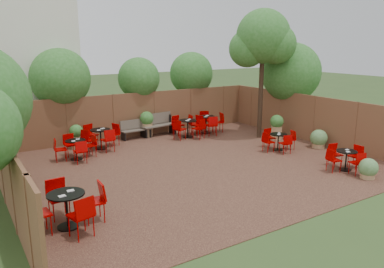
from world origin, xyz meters
TOP-DOWN VIEW (x-y plane):
  - ground at (0.00, 0.00)m, footprint 80.00×80.00m
  - courtyard_paving at (0.00, 0.00)m, footprint 12.00×10.00m
  - fence_back at (0.00, 5.00)m, footprint 12.00×0.08m
  - fence_left at (-6.00, 0.00)m, footprint 0.08×10.00m
  - fence_right at (6.00, 0.00)m, footprint 0.08×10.00m
  - neighbour_building at (-4.50, 8.00)m, footprint 5.00×4.00m
  - overhang_foliage at (-1.50, 2.64)m, footprint 15.87×10.38m
  - courtyard_tree at (4.59, 1.81)m, footprint 2.55×2.45m
  - park_bench_left at (-0.18, 4.62)m, footprint 1.37×0.49m
  - park_bench_right at (0.92, 4.63)m, footprint 1.68×0.71m
  - bistro_tables at (-0.13, 1.41)m, footprint 10.49×8.52m
  - planters at (-0.89, 3.81)m, footprint 11.32×4.09m
  - low_shrubs at (4.88, -2.59)m, footprint 2.25×4.22m

SIDE VIEW (x-z plane):
  - ground at x=0.00m, z-range 0.00..0.00m
  - courtyard_paving at x=0.00m, z-range 0.00..0.02m
  - low_shrubs at x=4.88m, z-range -0.03..0.72m
  - park_bench_left at x=-0.18m, z-range 0.03..0.87m
  - bistro_tables at x=-0.13m, z-range -0.01..0.95m
  - park_bench_right at x=0.92m, z-range 0.03..1.04m
  - planters at x=-0.89m, z-range 0.04..1.19m
  - fence_back at x=0.00m, z-range 0.00..2.00m
  - fence_left at x=-6.00m, z-range 0.00..2.00m
  - fence_right at x=6.00m, z-range 0.00..2.00m
  - overhang_foliage at x=-1.50m, z-range 1.35..4.14m
  - neighbour_building at x=-4.50m, z-range 0.00..8.00m
  - courtyard_tree at x=4.59m, z-range 1.46..7.04m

